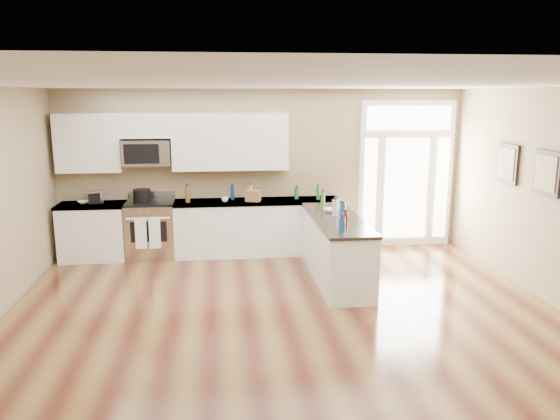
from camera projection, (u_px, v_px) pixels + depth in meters
The scene contains 20 objects.
ground at pixel (295, 350), 5.89m from camera, with size 8.00×8.00×0.00m, color #4A2115.
room_shell at pixel (296, 194), 5.53m from camera, with size 8.00×8.00×8.00m.
back_cabinet_left at pixel (94, 233), 9.07m from camera, with size 1.10×0.66×0.94m.
back_cabinet_right at pixel (256, 229), 9.37m from camera, with size 2.85×0.66×0.94m.
peninsula_cabinet at pixel (336, 251), 8.08m from camera, with size 0.69×2.32×0.94m.
upper_cabinet_left at pixel (88, 143), 8.90m from camera, with size 1.04×0.33×0.95m, color white.
upper_cabinet_right at pixel (230, 142), 9.15m from camera, with size 1.94×0.33×0.95m, color white.
upper_cabinet_short at pixel (146, 126), 8.95m from camera, with size 0.82×0.33×0.40m, color white.
microwave at pixel (147, 153), 9.00m from camera, with size 0.78×0.41×0.42m.
entry_door at pixel (406, 174), 9.74m from camera, with size 1.70×0.10×2.60m.
wall_art_near at pixel (507, 164), 8.06m from camera, with size 0.05×0.58×0.58m.
wall_art_far at pixel (547, 173), 7.08m from camera, with size 0.05×0.58×0.58m.
kitchen_range at pixel (151, 229), 9.16m from camera, with size 0.79×0.70×1.08m.
stockpot at pixel (142, 195), 9.05m from camera, with size 0.29×0.29×0.23m, color black.
toaster_oven at pixel (96, 197), 9.02m from camera, with size 0.24×0.19×0.21m, color silver.
cardboard_box at pixel (253, 196), 9.17m from camera, with size 0.23×0.17×0.19m, color brown.
bowl_left at pixel (83, 202), 8.98m from camera, with size 0.17×0.17×0.04m, color white.
bowl_peninsula at pixel (329, 210), 8.33m from camera, with size 0.18×0.18×0.06m, color white.
cup_counter at pixel (225, 200), 9.10m from camera, with size 0.11×0.11×0.09m, color white.
counter_bottles at pixel (299, 203), 8.41m from camera, with size 2.40×2.46×0.27m.
Camera 1 is at (-0.78, -5.39, 2.70)m, focal length 35.00 mm.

